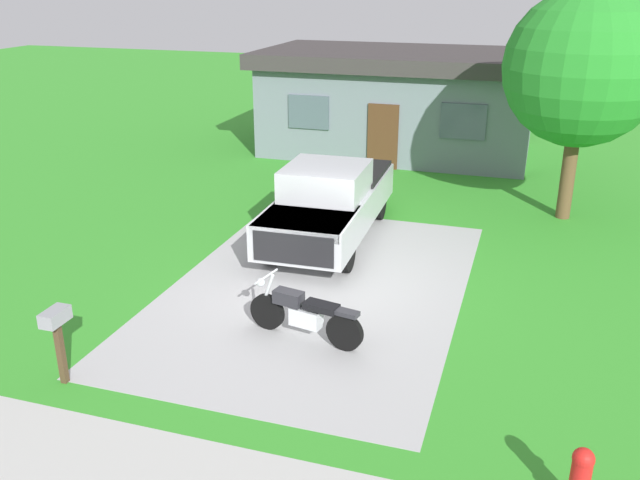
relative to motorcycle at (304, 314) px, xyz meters
name	(u,v)px	position (x,y,z in m)	size (l,w,h in m)	color
ground_plane	(318,288)	(-0.41, 2.03, -0.47)	(80.00, 80.00, 0.00)	green
driveway_pad	(318,288)	(-0.41, 2.03, -0.47)	(5.76, 8.94, 0.01)	#AAAAAA
motorcycle	(304,314)	(0.00, 0.00, 0.00)	(2.19, 0.79, 1.09)	black
pickup_truck	(331,200)	(-0.99, 4.85, 0.48)	(2.15, 5.68, 1.90)	black
fire_hydrant	(580,480)	(4.42, -2.90, -0.05)	(0.32, 0.40, 0.87)	red
mailbox	(57,327)	(-3.12, -2.44, 0.51)	(0.26, 0.48, 1.26)	#4C3823
shade_tree	(582,69)	(4.38, 8.09, 3.34)	(3.82, 3.82, 5.74)	brown
neighbor_house	(399,101)	(-1.21, 13.88, 1.32)	(9.60, 5.60, 3.50)	slate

